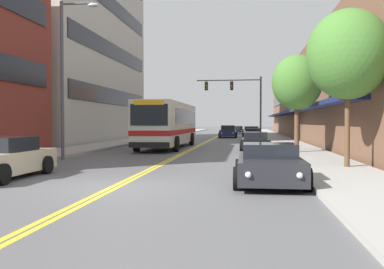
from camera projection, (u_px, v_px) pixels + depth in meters
ground_plane at (214, 138)px, 48.92m from camera, size 240.00×240.00×0.00m
sidewalk_left at (154, 137)px, 49.81m from camera, size 3.01×106.00×0.16m
sidewalk_right at (276, 138)px, 48.02m from camera, size 3.01×106.00×0.16m
centre_line at (214, 138)px, 48.92m from camera, size 0.34×106.00×0.01m
office_tower_left at (54, 9)px, 41.12m from camera, size 12.08×23.27×25.54m
storefront_row_right at (329, 101)px, 47.17m from camera, size 9.10×68.00×8.45m
city_bus at (169, 123)px, 31.05m from camera, size 2.83×12.39×3.20m
car_champagne_parked_left_near at (0, 159)px, 14.14m from camera, size 2.17×4.67×1.37m
car_slate_blue_parked_left_mid at (165, 135)px, 42.67m from camera, size 2.04×4.20×1.31m
car_charcoal_parked_right_foreground at (269, 165)px, 12.83m from camera, size 2.09×4.20×1.22m
car_white_parked_right_mid at (251, 133)px, 49.81m from camera, size 2.08×4.26×1.36m
car_beige_parked_right_far at (253, 135)px, 42.87m from camera, size 2.01×4.85×1.24m
car_black_parked_right_end at (255, 141)px, 28.65m from camera, size 2.05×4.54×1.19m
car_dark_grey_moving_lead at (238, 130)px, 69.53m from camera, size 1.98×4.21×1.21m
car_navy_moving_second at (228, 132)px, 51.28m from camera, size 2.12×4.51×1.47m
traffic_signal_mast at (239, 95)px, 45.54m from camera, size 6.90×0.38×6.69m
street_lamp_left_near at (67, 66)px, 21.01m from camera, size 1.98×0.28×7.80m
street_tree_right_near at (348, 55)px, 16.23m from camera, size 3.12×3.12×5.99m
street_tree_right_mid at (297, 83)px, 24.34m from camera, size 2.85×2.85×5.54m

